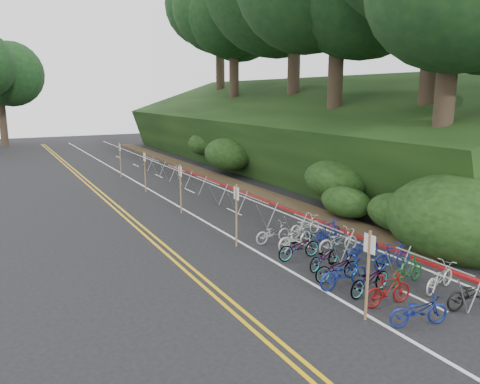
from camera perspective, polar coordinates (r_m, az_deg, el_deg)
The scene contains 10 objects.
ground at distance 14.35m, azimuth 6.95°, elevation -12.57°, with size 120.00×120.00×0.00m, color black.
road_markings at distance 23.07m, azimuth -6.29°, elevation -3.05°, with size 7.47×80.00×0.01m.
red_curb at distance 26.90m, azimuth 2.22°, elevation -0.73°, with size 0.25×28.00×0.10m, color maroon.
embankment at distance 36.25m, azimuth 6.55°, elevation 6.50°, with size 14.30×48.14×9.11m.
bike_rack_front at distance 15.07m, azimuth 22.30°, elevation -8.81°, with size 1.12×2.78×1.13m.
bike_racks_rest at distance 26.39m, azimuth -3.94°, elevation 0.79°, with size 1.14×23.00×1.17m.
signpost_near at distance 12.83m, azimuth 15.34°, elevation -9.12°, with size 0.08×0.40×2.47m.
signposts_rest at distance 26.34m, azimuth -9.62°, elevation 1.90°, with size 0.08×18.40×2.50m.
bike_front at distance 15.05m, azimuth 12.53°, elevation -9.60°, with size 1.83×0.64×0.96m, color navy.
bike_valet at distance 16.66m, azimuth 13.36°, elevation -7.58°, with size 3.32×9.63×1.02m.
Camera 1 is at (-7.63, -10.62, 5.92)m, focal length 35.00 mm.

